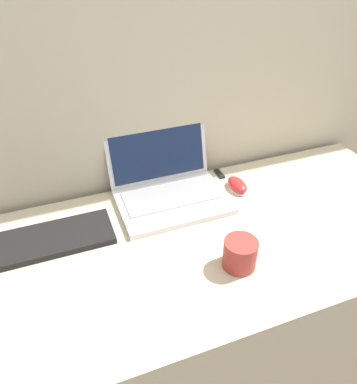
{
  "coord_description": "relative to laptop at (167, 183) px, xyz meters",
  "views": [
    {
      "loc": [
        -0.41,
        -0.42,
        1.52
      ],
      "look_at": [
        -0.08,
        0.48,
        0.83
      ],
      "focal_mm": 35.0,
      "sensor_mm": 36.0,
      "label": 1
    }
  ],
  "objects": [
    {
      "name": "wall_back",
      "position": [
        0.08,
        0.13,
        0.45
      ],
      "size": [
        7.0,
        0.04,
        2.5
      ],
      "color": "#BCB299",
      "rests_on": "ground_plane"
    },
    {
      "name": "desk",
      "position": [
        0.08,
        -0.25,
        -0.42
      ],
      "size": [
        1.5,
        0.68,
        0.75
      ],
      "color": "beige",
      "rests_on": "ground_plane"
    },
    {
      "name": "laptop",
      "position": [
        0.0,
        0.0,
        0.0
      ],
      "size": [
        0.36,
        0.32,
        0.24
      ],
      "color": "silver",
      "rests_on": "desk"
    },
    {
      "name": "drink_cup",
      "position": [
        0.08,
        -0.38,
        -0.01
      ],
      "size": [
        0.09,
        0.09,
        0.09
      ],
      "color": "#9E332D",
      "rests_on": "desk"
    },
    {
      "name": "computer_mouse",
      "position": [
        0.25,
        -0.05,
        -0.04
      ],
      "size": [
        0.06,
        0.11,
        0.04
      ],
      "color": "white",
      "rests_on": "desk"
    },
    {
      "name": "external_keyboard",
      "position": [
        -0.42,
        -0.1,
        -0.04
      ],
      "size": [
        0.39,
        0.15,
        0.02
      ],
      "color": "black",
      "rests_on": "desk"
    },
    {
      "name": "usb_stick",
      "position": [
        0.23,
        0.05,
        -0.05
      ],
      "size": [
        0.02,
        0.06,
        0.01
      ],
      "color": "black",
      "rests_on": "desk"
    }
  ]
}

